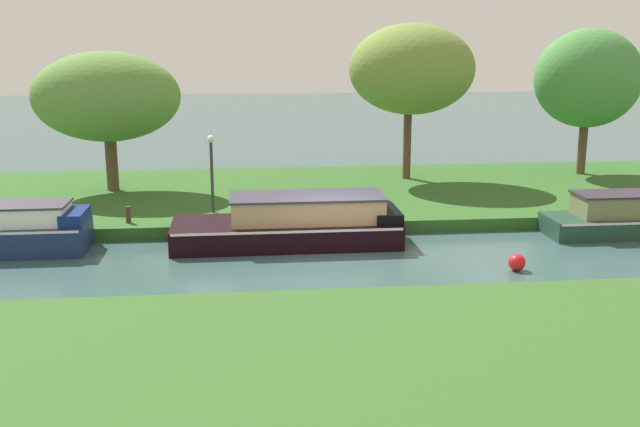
# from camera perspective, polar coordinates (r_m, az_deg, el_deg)

# --- Properties ---
(ground_plane) EXTENTS (120.00, 120.00, 0.00)m
(ground_plane) POSITION_cam_1_polar(r_m,az_deg,el_deg) (20.82, 1.28, -3.15)
(ground_plane) COLOR #365453
(riverbank_far) EXTENTS (72.00, 10.00, 0.40)m
(riverbank_far) POSITION_cam_1_polar(r_m,az_deg,el_deg) (27.52, -0.57, 1.40)
(riverbank_far) COLOR #2E5B22
(riverbank_far) RESTS_ON ground_plane
(riverbank_near) EXTENTS (72.00, 10.00, 0.40)m
(riverbank_near) POSITION_cam_1_polar(r_m,az_deg,el_deg) (12.49, 6.71, -14.06)
(riverbank_near) COLOR #325C25
(riverbank_near) RESTS_ON ground_plane
(black_barge) EXTENTS (6.60, 2.29, 1.46)m
(black_barge) POSITION_cam_1_polar(r_m,az_deg,el_deg) (21.71, -1.90, -0.76)
(black_barge) COLOR black
(black_barge) RESTS_ON ground_plane
(navy_narrowboat) EXTENTS (4.31, 1.82, 1.40)m
(navy_narrowboat) POSITION_cam_1_polar(r_m,az_deg,el_deg) (22.61, -22.57, -1.21)
(navy_narrowboat) COLOR navy
(navy_narrowboat) RESTS_ON ground_plane
(willow_tree_left) EXTENTS (5.25, 3.69, 5.05)m
(willow_tree_left) POSITION_cam_1_polar(r_m,az_deg,el_deg) (27.87, -16.07, 8.58)
(willow_tree_left) COLOR brown
(willow_tree_left) RESTS_ON riverbank_far
(willow_tree_centre) EXTENTS (4.83, 4.05, 6.05)m
(willow_tree_centre) POSITION_cam_1_polar(r_m,az_deg,el_deg) (29.04, 7.07, 10.91)
(willow_tree_centre) COLOR brown
(willow_tree_centre) RESTS_ON riverbank_far
(willow_tree_right) EXTENTS (4.38, 3.45, 5.87)m
(willow_tree_right) POSITION_cam_1_polar(r_m,az_deg,el_deg) (32.22, 19.88, 9.70)
(willow_tree_right) COLOR brown
(willow_tree_right) RESTS_ON riverbank_far
(lamp_post) EXTENTS (0.24, 0.24, 2.50)m
(lamp_post) POSITION_cam_1_polar(r_m,az_deg,el_deg) (23.96, -8.32, 3.84)
(lamp_post) COLOR #333338
(lamp_post) RESTS_ON riverbank_far
(mooring_post_near) EXTENTS (0.14, 0.14, 0.60)m
(mooring_post_near) POSITION_cam_1_polar(r_m,az_deg,el_deg) (23.13, -2.04, 0.33)
(mooring_post_near) COLOR #44332B
(mooring_post_near) RESTS_ON riverbank_far
(mooring_post_far) EXTENTS (0.16, 0.16, 0.51)m
(mooring_post_far) POSITION_cam_1_polar(r_m,az_deg,el_deg) (23.35, -14.50, -0.09)
(mooring_post_far) COLOR #48302A
(mooring_post_far) RESTS_ON riverbank_far
(channel_buoy) EXTENTS (0.45, 0.45, 0.45)m
(channel_buoy) POSITION_cam_1_polar(r_m,az_deg,el_deg) (20.01, 14.87, -3.64)
(channel_buoy) COLOR red
(channel_buoy) RESTS_ON ground_plane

